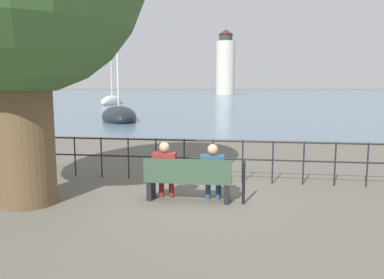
% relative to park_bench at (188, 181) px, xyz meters
% --- Properties ---
extents(ground_plane, '(1000.00, 1000.00, 0.00)m').
position_rel_park_bench_xyz_m(ground_plane, '(0.00, 0.06, -0.43)').
color(ground_plane, '#605B51').
extents(harbor_water, '(600.00, 300.00, 0.01)m').
position_rel_park_bench_xyz_m(harbor_water, '(0.00, 159.32, -0.43)').
color(harbor_water, slate).
rests_on(harbor_water, ground_plane).
extents(park_bench, '(1.79, 0.45, 0.90)m').
position_rel_park_bench_xyz_m(park_bench, '(0.00, 0.00, 0.00)').
color(park_bench, '#334C38').
rests_on(park_bench, ground_plane).
extents(seated_person_left, '(0.48, 0.35, 1.21)m').
position_rel_park_bench_xyz_m(seated_person_left, '(-0.50, 0.08, 0.24)').
color(seated_person_left, maroon).
rests_on(seated_person_left, ground_plane).
extents(seated_person_right, '(0.48, 0.35, 1.19)m').
position_rel_park_bench_xyz_m(seated_person_right, '(0.50, 0.08, 0.23)').
color(seated_person_right, navy).
rests_on(seated_person_right, ground_plane).
extents(promenade_railing, '(12.32, 0.04, 1.05)m').
position_rel_park_bench_xyz_m(promenade_railing, '(-0.00, 1.69, 0.26)').
color(promenade_railing, black).
rests_on(promenade_railing, ground_plane).
extents(closed_umbrella, '(0.09, 0.09, 0.93)m').
position_rel_park_bench_xyz_m(closed_umbrella, '(1.13, -0.03, 0.08)').
color(closed_umbrella, black).
rests_on(closed_umbrella, ground_plane).
extents(sailboat_0, '(4.39, 5.93, 7.64)m').
position_rel_park_bench_xyz_m(sailboat_0, '(-7.61, 17.58, -0.11)').
color(sailboat_0, black).
rests_on(sailboat_0, ground_plane).
extents(sailboat_2, '(2.30, 8.21, 7.59)m').
position_rel_park_bench_xyz_m(sailboat_2, '(-17.20, 42.20, -0.07)').
color(sailboat_2, white).
rests_on(sailboat_2, ground_plane).
extents(harbor_lighthouse, '(5.85, 5.85, 19.99)m').
position_rel_park_bench_xyz_m(harbor_lighthouse, '(-5.65, 111.75, 8.87)').
color(harbor_lighthouse, beige).
rests_on(harbor_lighthouse, ground_plane).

